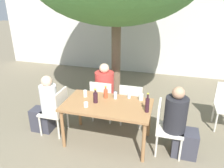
% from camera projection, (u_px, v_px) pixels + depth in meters
% --- Properties ---
extents(ground_plane, '(30.00, 30.00, 0.00)m').
position_uv_depth(ground_plane, '(108.00, 140.00, 4.05)').
color(ground_plane, '#706651').
extents(cafe_building_wall, '(10.00, 0.08, 2.80)m').
position_uv_depth(cafe_building_wall, '(142.00, 31.00, 6.98)').
color(cafe_building_wall, beige).
rests_on(cafe_building_wall, ground_plane).
extents(dining_table_front, '(1.52, 0.85, 0.77)m').
position_uv_depth(dining_table_front, '(107.00, 108.00, 3.78)').
color(dining_table_front, '#996B42').
rests_on(dining_table_front, ground_plane).
extents(patio_chair_0, '(0.44, 0.44, 0.91)m').
position_uv_depth(patio_chair_0, '(57.00, 109.00, 4.09)').
color(patio_chair_0, beige).
rests_on(patio_chair_0, ground_plane).
extents(patio_chair_1, '(0.44, 0.44, 0.91)m').
position_uv_depth(patio_chair_1, '(165.00, 125.00, 3.60)').
color(patio_chair_1, beige).
rests_on(patio_chair_1, ground_plane).
extents(patio_chair_2, '(0.44, 0.44, 0.91)m').
position_uv_depth(patio_chair_2, '(102.00, 98.00, 4.50)').
color(patio_chair_2, beige).
rests_on(patio_chair_2, ground_plane).
extents(patio_chair_3, '(0.44, 0.44, 0.91)m').
position_uv_depth(patio_chair_3, '(131.00, 102.00, 4.35)').
color(patio_chair_3, beige).
rests_on(patio_chair_3, ground_plane).
extents(person_seated_0, '(0.56, 0.31, 1.16)m').
position_uv_depth(person_seated_0, '(46.00, 108.00, 4.15)').
color(person_seated_0, '#383842').
rests_on(person_seated_0, ground_plane).
extents(person_seated_1, '(0.58, 0.36, 1.22)m').
position_uv_depth(person_seated_1, '(180.00, 125.00, 3.53)').
color(person_seated_1, '#383842').
rests_on(person_seated_1, ground_plane).
extents(person_seated_2, '(0.39, 0.60, 1.22)m').
position_uv_depth(person_seated_2, '(106.00, 92.00, 4.69)').
color(person_seated_2, '#383842').
rests_on(person_seated_2, ground_plane).
extents(wine_bottle_0, '(0.08, 0.08, 0.25)m').
position_uv_depth(wine_bottle_0, '(95.00, 97.00, 3.76)').
color(wine_bottle_0, '#331923').
rests_on(wine_bottle_0, dining_table_front).
extents(soda_bottle_1, '(0.07, 0.07, 0.23)m').
position_uv_depth(soda_bottle_1, '(106.00, 94.00, 3.93)').
color(soda_bottle_1, '#DB4C2D').
rests_on(soda_bottle_1, dining_table_front).
extents(wine_bottle_2, '(0.07, 0.07, 0.33)m').
position_uv_depth(wine_bottle_2, '(147.00, 105.00, 3.45)').
color(wine_bottle_2, '#331923').
rests_on(wine_bottle_2, dining_table_front).
extents(drinking_glass_0, '(0.06, 0.06, 0.11)m').
position_uv_depth(drinking_glass_0, '(129.00, 95.00, 3.93)').
color(drinking_glass_0, silver).
rests_on(drinking_glass_0, dining_table_front).
extents(drinking_glass_1, '(0.07, 0.07, 0.12)m').
position_uv_depth(drinking_glass_1, '(85.00, 93.00, 3.99)').
color(drinking_glass_1, silver).
rests_on(drinking_glass_1, dining_table_front).
extents(drinking_glass_2, '(0.06, 0.06, 0.13)m').
position_uv_depth(drinking_glass_2, '(115.00, 95.00, 3.91)').
color(drinking_glass_2, silver).
rests_on(drinking_glass_2, dining_table_front).
extents(drinking_glass_3, '(0.07, 0.07, 0.08)m').
position_uv_depth(drinking_glass_3, '(86.00, 104.00, 3.65)').
color(drinking_glass_3, white).
rests_on(drinking_glass_3, dining_table_front).
extents(drinking_glass_4, '(0.08, 0.08, 0.12)m').
position_uv_depth(drinking_glass_4, '(141.00, 97.00, 3.87)').
color(drinking_glass_4, silver).
rests_on(drinking_glass_4, dining_table_front).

